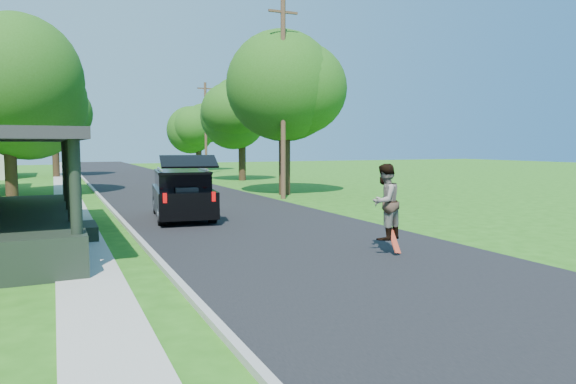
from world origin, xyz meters
name	(u,v)px	position (x,y,z in m)	size (l,w,h in m)	color
ground	(350,264)	(0.00, 0.00, 0.00)	(140.00, 140.00, 0.00)	#225D12
street	(171,192)	(0.00, 20.00, 0.00)	(8.00, 120.00, 0.02)	black
curb	(97,195)	(-4.05, 20.00, 0.00)	(0.15, 120.00, 0.12)	#9B9B96
sidewalk	(67,196)	(-5.60, 20.00, 0.00)	(1.30, 120.00, 0.03)	#9FA198
black_suv	(182,194)	(-1.83, 9.00, 0.93)	(2.59, 5.39, 2.42)	black
skateboarder	(385,202)	(1.33, 0.55, 1.33)	(1.15, 1.05, 1.92)	black
skateboard	(394,241)	(1.52, 0.39, 0.35)	(0.24, 0.48, 0.63)	#A3250D
tree_left_mid	(6,81)	(-8.30, 20.84, 6.11)	(7.38, 7.50, 9.55)	black
tree_left_far	(53,108)	(-6.04, 38.95, 5.97)	(5.44, 5.32, 8.78)	black
tree_right_near	(284,88)	(5.47, 16.01, 5.90)	(7.10, 7.30, 9.08)	black
tree_right_mid	(241,106)	(7.17, 27.86, 5.76)	(5.67, 5.66, 8.60)	black
tree_right_far	(198,122)	(8.22, 44.94, 5.26)	(6.27, 6.43, 8.13)	black
utility_pole_near	(283,98)	(4.50, 13.90, 5.12)	(1.56, 0.26, 9.95)	#462E20
utility_pole_far	(206,127)	(7.00, 37.45, 4.44)	(1.50, 0.25, 8.61)	#462E20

